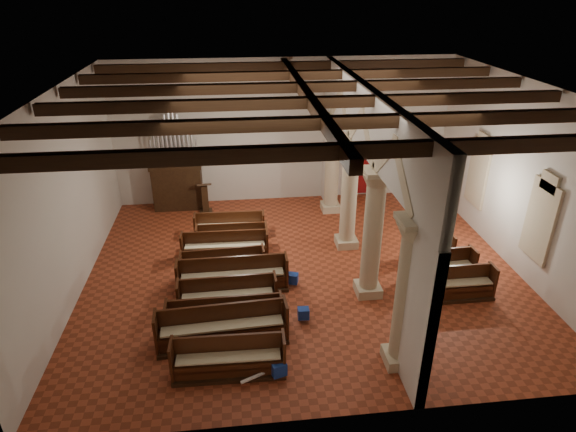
{
  "coord_description": "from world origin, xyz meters",
  "views": [
    {
      "loc": [
        -2.03,
        -13.42,
        8.69
      ],
      "look_at": [
        -0.44,
        0.5,
        1.8
      ],
      "focal_mm": 30.0,
      "sensor_mm": 36.0,
      "label": 1
    }
  ],
  "objects_px": {
    "processional_banner": "(417,184)",
    "nave_pew_0": "(229,363)",
    "lectern": "(205,200)",
    "aisle_pew_0": "(463,287)",
    "pipe_organ": "(177,177)"
  },
  "relations": [
    {
      "from": "processional_banner",
      "to": "nave_pew_0",
      "type": "xyz_separation_m",
      "value": [
        -8.09,
        -9.43,
        -0.45
      ]
    },
    {
      "from": "lectern",
      "to": "processional_banner",
      "type": "xyz_separation_m",
      "value": [
        9.01,
        0.24,
        0.21
      ]
    },
    {
      "from": "processional_banner",
      "to": "aisle_pew_0",
      "type": "bearing_deg",
      "value": -110.79
    },
    {
      "from": "lectern",
      "to": "nave_pew_0",
      "type": "bearing_deg",
      "value": -90.02
    },
    {
      "from": "processional_banner",
      "to": "nave_pew_0",
      "type": "distance_m",
      "value": 12.43
    },
    {
      "from": "pipe_organ",
      "to": "lectern",
      "type": "xyz_separation_m",
      "value": [
        1.13,
        -0.73,
        -0.78
      ]
    },
    {
      "from": "pipe_organ",
      "to": "nave_pew_0",
      "type": "bearing_deg",
      "value": -78.3
    },
    {
      "from": "lectern",
      "to": "aisle_pew_0",
      "type": "bearing_deg",
      "value": -46.09
    },
    {
      "from": "aisle_pew_0",
      "to": "lectern",
      "type": "bearing_deg",
      "value": 139.43
    },
    {
      "from": "processional_banner",
      "to": "lectern",
      "type": "bearing_deg",
      "value": 169.17
    },
    {
      "from": "nave_pew_0",
      "to": "aisle_pew_0",
      "type": "height_order",
      "value": "nave_pew_0"
    },
    {
      "from": "processional_banner",
      "to": "aisle_pew_0",
      "type": "xyz_separation_m",
      "value": [
        -1.04,
        -7.01,
        -0.46
      ]
    },
    {
      "from": "processional_banner",
      "to": "aisle_pew_0",
      "type": "height_order",
      "value": "processional_banner"
    },
    {
      "from": "pipe_organ",
      "to": "processional_banner",
      "type": "distance_m",
      "value": 10.17
    },
    {
      "from": "lectern",
      "to": "aisle_pew_0",
      "type": "distance_m",
      "value": 10.46
    }
  ]
}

